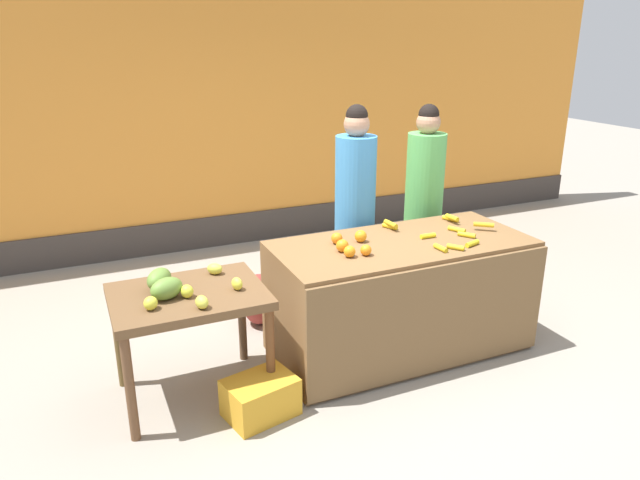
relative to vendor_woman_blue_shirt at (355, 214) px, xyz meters
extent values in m
plane|color=gray|center=(-0.31, -0.69, -0.92)|extent=(24.00, 24.00, 0.00)
cube|color=orange|center=(-0.31, 2.32, 0.68)|extent=(9.81, 0.20, 3.21)
cube|color=#3F3833|center=(-0.31, 2.21, -0.74)|extent=(9.81, 0.04, 0.36)
cube|color=brown|center=(0.05, -0.69, -0.48)|extent=(1.94, 0.88, 0.89)
cube|color=brown|center=(0.05, -1.15, -0.48)|extent=(1.94, 0.03, 0.83)
cube|color=brown|center=(-1.57, -0.69, -0.18)|extent=(0.99, 0.75, 0.06)
cylinder|color=brown|center=(-2.01, -1.01, -0.57)|extent=(0.06, 0.06, 0.71)
cylinder|color=brown|center=(-1.12, -1.01, -0.57)|extent=(0.06, 0.06, 0.71)
cylinder|color=brown|center=(-2.01, -0.37, -0.57)|extent=(0.06, 0.06, 0.71)
cylinder|color=brown|center=(-1.12, -0.37, -0.57)|extent=(0.06, 0.06, 0.71)
cylinder|color=gold|center=(0.46, -0.98, -0.01)|extent=(0.14, 0.07, 0.04)
cylinder|color=gold|center=(0.55, -0.80, -0.01)|extent=(0.11, 0.13, 0.04)
cylinder|color=gold|center=(0.55, -0.67, -0.01)|extent=(0.10, 0.14, 0.04)
cylinder|color=yellow|center=(0.12, -0.38, -0.01)|extent=(0.09, 0.13, 0.04)
cylinder|color=yellow|center=(0.68, -0.41, -0.01)|extent=(0.09, 0.15, 0.04)
cylinder|color=gold|center=(0.30, -0.99, -0.01)|extent=(0.10, 0.12, 0.04)
cylinder|color=yellow|center=(0.26, -0.70, -0.01)|extent=(0.12, 0.04, 0.04)
cylinder|color=gold|center=(0.20, -0.96, -0.01)|extent=(0.04, 0.13, 0.04)
cylinder|color=yellow|center=(0.65, -0.47, 0.02)|extent=(0.05, 0.13, 0.04)
cylinder|color=gold|center=(0.76, -0.73, 0.02)|extent=(0.15, 0.12, 0.04)
cylinder|color=gold|center=(0.11, -0.41, 0.02)|extent=(0.04, 0.15, 0.04)
sphere|color=orange|center=(-0.34, -0.84, 0.01)|extent=(0.08, 0.08, 0.08)
sphere|color=orange|center=(-0.42, -0.54, 0.01)|extent=(0.08, 0.08, 0.08)
sphere|color=orange|center=(-0.46, -0.82, 0.01)|extent=(0.08, 0.08, 0.08)
sphere|color=orange|center=(-0.24, -0.57, 0.01)|extent=(0.09, 0.09, 0.09)
sphere|color=orange|center=(-0.46, -0.70, 0.01)|extent=(0.09, 0.09, 0.09)
ellipsoid|color=yellow|center=(-1.82, -0.85, -0.11)|extent=(0.12, 0.12, 0.08)
ellipsoid|color=#D3D644|center=(-1.33, -0.46, -0.11)|extent=(0.14, 0.14, 0.08)
ellipsoid|color=#D6D544|center=(-1.53, -0.96, -0.11)|extent=(0.09, 0.11, 0.08)
ellipsoid|color=yellow|center=(-1.26, -0.78, -0.11)|extent=(0.08, 0.11, 0.08)
ellipsoid|color=yellow|center=(-1.58, -0.77, -0.11)|extent=(0.09, 0.10, 0.08)
ellipsoid|color=olive|center=(-1.70, -0.74, -0.08)|extent=(0.26, 0.22, 0.14)
ellipsoid|color=olive|center=(-1.72, -0.57, -0.08)|extent=(0.24, 0.26, 0.14)
cylinder|color=#33333D|center=(0.00, 0.00, -0.57)|extent=(0.29, 0.29, 0.71)
cylinder|color=#3F8CCC|center=(0.00, 0.00, 0.22)|extent=(0.34, 0.34, 0.87)
sphere|color=tan|center=(0.00, 0.00, 0.75)|extent=(0.21, 0.21, 0.21)
sphere|color=black|center=(0.00, 0.00, 0.82)|extent=(0.18, 0.18, 0.18)
cylinder|color=#33333D|center=(0.74, 0.08, -0.58)|extent=(0.29, 0.29, 0.69)
cylinder|color=#59B259|center=(0.74, 0.08, 0.19)|extent=(0.34, 0.34, 0.85)
sphere|color=tan|center=(0.74, 0.08, 0.71)|extent=(0.21, 0.21, 0.21)
sphere|color=black|center=(0.74, 0.08, 0.78)|extent=(0.18, 0.18, 0.18)
cube|color=gold|center=(-1.23, -1.09, -0.79)|extent=(0.50, 0.41, 0.26)
ellipsoid|color=maroon|center=(-0.82, 0.15, -0.70)|extent=(0.43, 0.45, 0.44)
camera|label=1|loc=(-2.19, -4.22, 1.43)|focal=32.97mm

